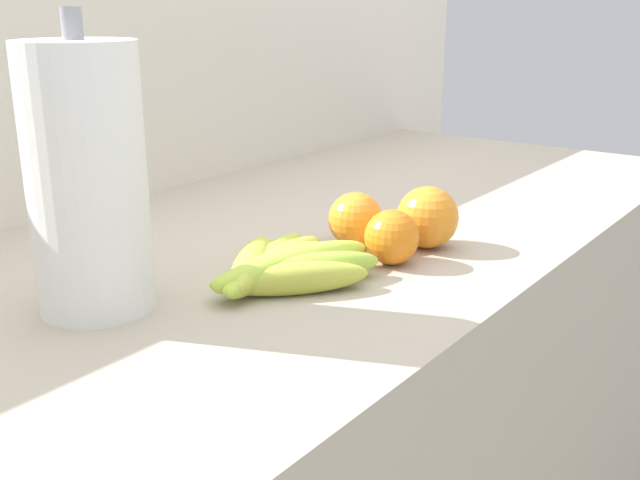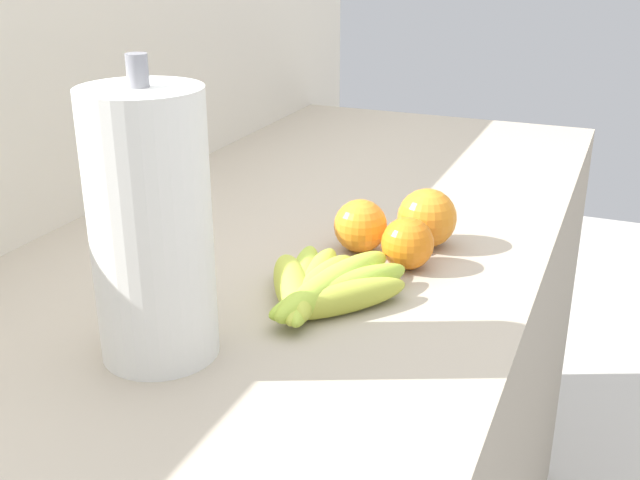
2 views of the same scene
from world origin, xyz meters
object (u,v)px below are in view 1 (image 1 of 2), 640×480
object	(u,v)px
banana_bunch	(281,267)
orange_right	(427,217)
orange_back_left	(392,237)
paper_towel_roll	(87,180)
orange_front	(356,220)

from	to	relation	value
banana_bunch	orange_right	bearing A→B (deg)	-16.74
orange_right	orange_back_left	size ratio (longest dim) A/B	1.19
banana_bunch	orange_back_left	distance (m)	0.15
banana_bunch	paper_towel_roll	distance (m)	0.23
orange_right	paper_towel_roll	distance (m)	0.43
orange_back_left	paper_towel_roll	distance (m)	0.36
orange_right	paper_towel_roll	world-z (taller)	paper_towel_roll
orange_right	orange_back_left	bearing A→B (deg)	178.27
orange_front	orange_right	bearing A→B (deg)	-56.08
banana_bunch	paper_towel_roll	size ratio (longest dim) A/B	0.73
orange_front	orange_back_left	distance (m)	0.08
orange_front	orange_back_left	xyz separation A→B (m)	(-0.03, -0.07, -0.00)
orange_right	orange_front	distance (m)	0.09
banana_bunch	orange_front	size ratio (longest dim) A/B	3.05
orange_back_left	paper_towel_roll	size ratio (longest dim) A/B	0.22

